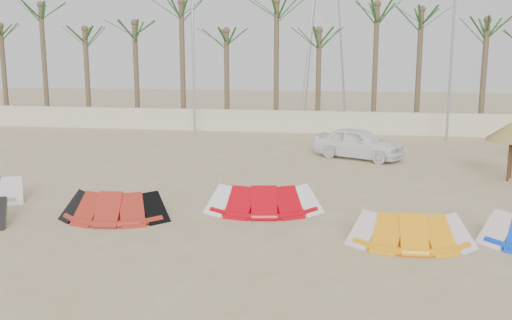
% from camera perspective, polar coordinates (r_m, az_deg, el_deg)
% --- Properties ---
extents(ground, '(120.00, 120.00, 0.00)m').
position_cam_1_polar(ground, '(12.89, -4.60, -10.61)').
color(ground, '#C9B692').
rests_on(ground, ground).
extents(boundary_wall, '(60.00, 0.30, 1.30)m').
position_cam_1_polar(boundary_wall, '(34.00, 4.58, 3.84)').
color(boundary_wall, beige).
rests_on(boundary_wall, ground).
extents(palm_line, '(52.00, 4.00, 7.70)m').
position_cam_1_polar(palm_line, '(35.25, 6.06, 13.50)').
color(palm_line, brown).
rests_on(palm_line, ground).
extents(lamp_b, '(1.25, 0.14, 11.00)m').
position_cam_1_polar(lamp_b, '(32.90, -6.28, 12.52)').
color(lamp_b, '#A5A8AD').
rests_on(lamp_b, ground).
extents(lamp_c, '(1.25, 0.14, 11.00)m').
position_cam_1_polar(lamp_c, '(32.04, 19.17, 12.06)').
color(lamp_c, '#A5A8AD').
rests_on(lamp_c, ground).
extents(pylon, '(3.00, 3.00, 14.00)m').
position_cam_1_polar(pylon, '(39.95, 6.78, 3.88)').
color(pylon, '#A5A8AD').
rests_on(pylon, ground).
extents(kite_red_mid, '(3.12, 1.75, 0.90)m').
position_cam_1_polar(kite_red_mid, '(16.86, -13.67, -4.24)').
color(kite_red_mid, '#A7271A').
rests_on(kite_red_mid, ground).
extents(kite_red_right, '(3.49, 2.01, 0.90)m').
position_cam_1_polar(kite_red_right, '(17.17, 0.94, -3.67)').
color(kite_red_right, red).
rests_on(kite_red_right, ground).
extents(kite_orange, '(3.01, 1.63, 0.90)m').
position_cam_1_polar(kite_orange, '(14.76, 15.16, -6.46)').
color(kite_orange, '#FF9D0F').
rests_on(kite_orange, ground).
extents(parasol_mid, '(1.81, 1.81, 2.19)m').
position_cam_1_polar(parasol_mid, '(22.77, 24.18, 2.59)').
color(parasol_mid, '#4C331E').
rests_on(parasol_mid, ground).
extents(car, '(4.37, 3.27, 1.39)m').
position_cam_1_polar(car, '(25.89, 10.22, 1.66)').
color(car, white).
rests_on(car, ground).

